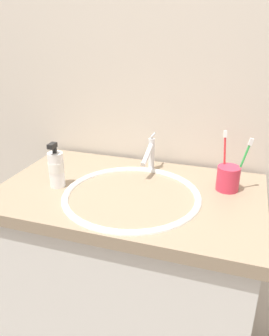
{
  "coord_description": "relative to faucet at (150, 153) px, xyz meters",
  "views": [
    {
      "loc": [
        0.34,
        -0.99,
        1.44
      ],
      "look_at": [
        0.02,
        -0.01,
        1.0
      ],
      "focal_mm": 35.95,
      "sensor_mm": 36.0,
      "label": 1
    }
  ],
  "objects": [
    {
      "name": "tiled_wall_back",
      "position": [
        -0.02,
        0.14,
        0.22
      ],
      "size": [
        2.11,
        0.04,
        2.4
      ],
      "primitive_type": "cube",
      "color": "beige",
      "rests_on": "ground"
    },
    {
      "name": "vanity_counter",
      "position": [
        -0.02,
        -0.18,
        -0.52
      ],
      "size": [
        0.91,
        0.57,
        0.91
      ],
      "color": "silver",
      "rests_on": "ground"
    },
    {
      "name": "sink_basin",
      "position": [
        -0.0,
        -0.22,
        -0.1
      ],
      "size": [
        0.47,
        0.47,
        0.1
      ],
      "color": "white",
      "rests_on": "vanity_counter"
    },
    {
      "name": "faucet",
      "position": [
        0.0,
        0.0,
        0.0
      ],
      "size": [
        0.02,
        0.16,
        0.14
      ],
      "color": "silver",
      "rests_on": "sink_basin"
    },
    {
      "name": "toothbrush_cup",
      "position": [
        0.3,
        -0.07,
        -0.03
      ],
      "size": [
        0.08,
        0.08,
        0.09
      ],
      "primitive_type": "cylinder",
      "color": "#D8334C",
      "rests_on": "vanity_counter"
    },
    {
      "name": "toothbrush_red",
      "position": [
        0.28,
        -0.04,
        0.04
      ],
      "size": [
        0.03,
        0.04,
        0.2
      ],
      "color": "red",
      "rests_on": "toothbrush_cup"
    },
    {
      "name": "toothbrush_green",
      "position": [
        0.34,
        -0.06,
        0.04
      ],
      "size": [
        0.06,
        0.02,
        0.18
      ],
      "color": "green",
      "rests_on": "toothbrush_cup"
    },
    {
      "name": "soap_dispenser",
      "position": [
        -0.27,
        -0.23,
        -0.0
      ],
      "size": [
        0.05,
        0.06,
        0.16
      ],
      "color": "white",
      "rests_on": "vanity_counter"
    }
  ]
}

